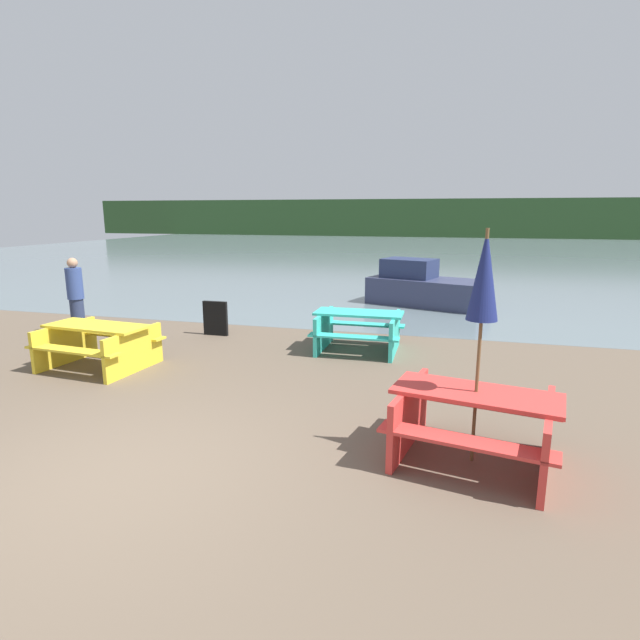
{
  "coord_description": "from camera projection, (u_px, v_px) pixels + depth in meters",
  "views": [
    {
      "loc": [
        3.2,
        -3.93,
        2.64
      ],
      "look_at": [
        1.05,
        4.01,
        0.85
      ],
      "focal_mm": 28.0,
      "sensor_mm": 36.0,
      "label": 1
    }
  ],
  "objects": [
    {
      "name": "person",
      "position": [
        76.0,
        296.0,
        10.82
      ],
      "size": [
        0.34,
        0.34,
        1.68
      ],
      "color": "#283351",
      "rests_on": "ground_plane"
    },
    {
      "name": "water",
      "position": [
        409.0,
        250.0,
        35.01
      ],
      "size": [
        60.0,
        50.0,
        0.0
      ],
      "color": "slate",
      "rests_on": "ground_plane"
    },
    {
      "name": "boat",
      "position": [
        424.0,
        288.0,
        14.4
      ],
      "size": [
        3.59,
        2.43,
        1.3
      ],
      "rotation": [
        0.0,
        0.0,
        -0.31
      ],
      "color": "#333856",
      "rests_on": "water"
    },
    {
      "name": "signboard",
      "position": [
        215.0,
        318.0,
        10.82
      ],
      "size": [
        0.55,
        0.08,
        0.75
      ],
      "color": "black",
      "rests_on": "ground_plane"
    },
    {
      "name": "umbrella_navy",
      "position": [
        484.0,
        277.0,
        4.99
      ],
      "size": [
        0.32,
        0.32,
        2.48
      ],
      "color": "brown",
      "rests_on": "ground_plane"
    },
    {
      "name": "picnic_table_teal",
      "position": [
        359.0,
        328.0,
        9.6
      ],
      "size": [
        1.69,
        1.41,
        0.77
      ],
      "rotation": [
        0.0,
        0.0,
        0.02
      ],
      "color": "#33B7A8",
      "rests_on": "ground_plane"
    },
    {
      "name": "picnic_table_red",
      "position": [
        474.0,
        419.0,
        5.31
      ],
      "size": [
        1.94,
        1.68,
        0.79
      ],
      "rotation": [
        0.0,
        0.0,
        -0.19
      ],
      "color": "red",
      "rests_on": "ground_plane"
    },
    {
      "name": "picnic_table_yellow",
      "position": [
        98.0,
        342.0,
        8.55
      ],
      "size": [
        1.88,
        1.53,
        0.75
      ],
      "rotation": [
        0.0,
        0.0,
        -0.09
      ],
      "color": "yellow",
      "rests_on": "ground_plane"
    },
    {
      "name": "ground_plane",
      "position": [
        119.0,
        476.0,
        5.09
      ],
      "size": [
        60.0,
        60.0,
        0.0
      ],
      "primitive_type": "plane",
      "color": "brown"
    },
    {
      "name": "far_treeline",
      "position": [
        427.0,
        218.0,
        53.45
      ],
      "size": [
        80.0,
        1.6,
        4.0
      ],
      "color": "#284723",
      "rests_on": "water"
    }
  ]
}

